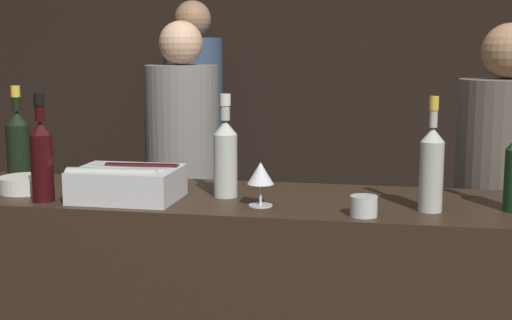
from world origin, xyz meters
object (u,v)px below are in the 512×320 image
object	(u,v)px
ice_bin_with_bottles	(127,182)
wine_glass	(261,175)
candle_votive	(364,206)
champagne_bottle	(18,141)
person_grey_polo	(194,138)
person_blond_tee	(183,174)
person_in_hoodie	(501,213)
bowl_white	(25,184)
white_wine_bottle	(226,154)
rose_wine_bottle	(432,166)
red_wine_bottle_black_foil	(42,157)

from	to	relation	value
ice_bin_with_bottles	wine_glass	size ratio (longest dim) A/B	2.47
candle_votive	champagne_bottle	distance (m)	1.37
ice_bin_with_bottles	person_grey_polo	world-z (taller)	person_grey_polo
person_blond_tee	person_grey_polo	size ratio (longest dim) A/B	0.92
candle_votive	person_blond_tee	xyz separation A→B (m)	(-0.93, 1.24, -0.16)
candle_votive	person_in_hoodie	size ratio (longest dim) A/B	0.05
person_blond_tee	person_grey_polo	distance (m)	0.69
person_grey_polo	bowl_white	bearing A→B (deg)	41.86
wine_glass	person_blond_tee	world-z (taller)	person_blond_tee
bowl_white	white_wine_bottle	xyz separation A→B (m)	(0.69, 0.06, 0.11)
ice_bin_with_bottles	person_grey_polo	size ratio (longest dim) A/B	0.19
champagne_bottle	person_blond_tee	size ratio (longest dim) A/B	0.21
bowl_white	rose_wine_bottle	world-z (taller)	rose_wine_bottle
white_wine_bottle	person_blond_tee	size ratio (longest dim) A/B	0.20
rose_wine_bottle	person_blond_tee	bearing A→B (deg)	134.58
bowl_white	rose_wine_bottle	bearing A→B (deg)	-1.23
candle_votive	person_blond_tee	distance (m)	1.56
red_wine_bottle_black_foil	white_wine_bottle	size ratio (longest dim) A/B	1.02
bowl_white	champagne_bottle	bearing A→B (deg)	122.63
champagne_bottle	red_wine_bottle_black_foil	world-z (taller)	same
red_wine_bottle_black_foil	wine_glass	bearing A→B (deg)	5.23
wine_glass	ice_bin_with_bottles	bearing A→B (deg)	178.43
white_wine_bottle	person_grey_polo	distance (m)	1.84
candle_votive	rose_wine_bottle	size ratio (longest dim) A/B	0.23
candle_votive	white_wine_bottle	distance (m)	0.51
bowl_white	person_blond_tee	world-z (taller)	person_blond_tee
person_in_hoodie	bowl_white	bearing A→B (deg)	144.62
rose_wine_bottle	person_grey_polo	xyz separation A→B (m)	(-1.26, 1.81, -0.18)
person_in_hoodie	person_blond_tee	size ratio (longest dim) A/B	0.98
red_wine_bottle_black_foil	white_wine_bottle	xyz separation A→B (m)	(0.56, 0.18, -0.00)
ice_bin_with_bottles	bowl_white	size ratio (longest dim) A/B	1.98
wine_glass	white_wine_bottle	world-z (taller)	white_wine_bottle
red_wine_bottle_black_foil	rose_wine_bottle	size ratio (longest dim) A/B	1.00
red_wine_bottle_black_foil	rose_wine_bottle	bearing A→B (deg)	4.34
champagne_bottle	rose_wine_bottle	size ratio (longest dim) A/B	1.00
rose_wine_bottle	person_in_hoodie	distance (m)	0.79
champagne_bottle	person_in_hoodie	xyz separation A→B (m)	(1.81, 0.39, -0.29)
candle_votive	red_wine_bottle_black_foil	xyz separation A→B (m)	(-1.02, 0.01, 0.11)
bowl_white	person_blond_tee	bearing A→B (deg)	78.63
wine_glass	rose_wine_bottle	size ratio (longest dim) A/B	0.40
wine_glass	white_wine_bottle	distance (m)	0.18
bowl_white	champagne_bottle	world-z (taller)	champagne_bottle
bowl_white	person_blond_tee	size ratio (longest dim) A/B	0.10
red_wine_bottle_black_foil	champagne_bottle	bearing A→B (deg)	128.07
wine_glass	person_grey_polo	size ratio (longest dim) A/B	0.08
person_blond_tee	ice_bin_with_bottles	bearing A→B (deg)	-129.81
candle_votive	red_wine_bottle_black_foil	distance (m)	1.03
person_grey_polo	person_in_hoodie	bearing A→B (deg)	98.43
champagne_bottle	person_blond_tee	world-z (taller)	person_blond_tee
bowl_white	wine_glass	world-z (taller)	wine_glass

